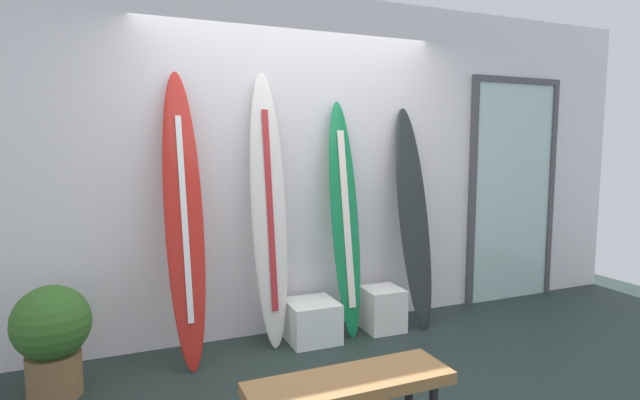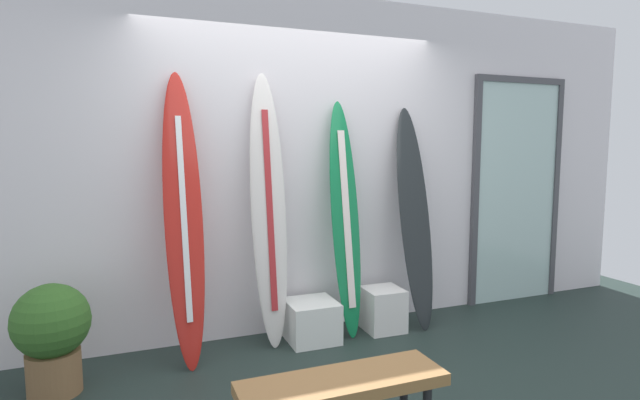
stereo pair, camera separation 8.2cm
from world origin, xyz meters
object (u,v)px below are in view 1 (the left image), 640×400
object	(u,v)px
surfboard_crimson	(184,220)
display_block_left	(382,309)
surfboard_charcoal	(414,218)
glass_door	(513,187)
surfboard_emerald	(345,220)
bench	(350,390)
surfboard_ivory	(269,211)
potted_plant	(52,334)
display_block_center	(312,321)

from	to	relation	value
surfboard_crimson	display_block_left	bearing A→B (deg)	-0.40
surfboard_charcoal	glass_door	xyz separation A→B (m)	(1.32, 0.23, 0.21)
surfboard_emerald	display_block_left	bearing A→B (deg)	-12.30
surfboard_crimson	display_block_left	distance (m)	1.83
surfboard_emerald	display_block_left	world-z (taller)	surfboard_emerald
glass_door	bench	xyz separation A→B (m)	(-2.71, -1.82, -0.75)
display_block_left	surfboard_charcoal	bearing A→B (deg)	8.04
surfboard_ivory	glass_door	size ratio (longest dim) A/B	0.96
surfboard_crimson	display_block_left	world-z (taller)	surfboard_crimson
surfboard_charcoal	surfboard_crimson	bearing A→B (deg)	-178.98
glass_door	bench	bearing A→B (deg)	-146.17
surfboard_emerald	bench	distance (m)	1.86
surfboard_crimson	glass_door	xyz separation A→B (m)	(3.27, 0.27, 0.11)
glass_door	bench	size ratio (longest dim) A/B	2.19
surfboard_ivory	surfboard_emerald	size ratio (longest dim) A/B	1.10
surfboard_ivory	display_block_left	distance (m)	1.31
display_block_left	glass_door	xyz separation A→B (m)	(1.65, 0.28, 0.97)
surfboard_emerald	display_block_left	distance (m)	0.84
surfboard_emerald	glass_door	size ratio (longest dim) A/B	0.87
display_block_left	bench	bearing A→B (deg)	-124.67
surfboard_crimson	bench	world-z (taller)	surfboard_crimson
surfboard_crimson	potted_plant	world-z (taller)	surfboard_crimson
display_block_left	potted_plant	world-z (taller)	potted_plant
surfboard_ivory	surfboard_charcoal	world-z (taller)	surfboard_ivory
surfboard_emerald	surfboard_charcoal	distance (m)	0.65
surfboard_ivory	display_block_left	size ratio (longest dim) A/B	5.93
surfboard_crimson	surfboard_ivory	bearing A→B (deg)	7.83
glass_door	surfboard_charcoal	bearing A→B (deg)	-170.07
surfboard_charcoal	glass_door	distance (m)	1.36
surfboard_emerald	display_block_center	world-z (taller)	surfboard_emerald
surfboard_emerald	display_block_center	distance (m)	0.86
display_block_left	glass_door	world-z (taller)	glass_door
surfboard_charcoal	surfboard_ivory	bearing A→B (deg)	177.55
surfboard_crimson	surfboard_ivory	distance (m)	0.66
potted_plant	bench	world-z (taller)	potted_plant
surfboard_emerald	surfboard_crimson	bearing A→B (deg)	-177.37
display_block_center	surfboard_emerald	bearing A→B (deg)	10.65
display_block_left	display_block_center	bearing A→B (deg)	179.08
surfboard_crimson	bench	xyz separation A→B (m)	(0.55, -1.55, -0.64)
surfboard_emerald	surfboard_charcoal	world-z (taller)	surfboard_emerald
display_block_center	bench	xyz separation A→B (m)	(-0.42, -1.55, 0.24)
surfboard_emerald	glass_door	xyz separation A→B (m)	(1.97, 0.21, 0.19)
potted_plant	bench	bearing A→B (deg)	-43.79
surfboard_charcoal	glass_door	world-z (taller)	glass_door
surfboard_charcoal	bench	bearing A→B (deg)	-131.22
potted_plant	surfboard_emerald	bearing A→B (deg)	7.25
surfboard_charcoal	bench	size ratio (longest dim) A/B	1.87
surfboard_ivory	surfboard_emerald	distance (m)	0.65
surfboard_ivory	potted_plant	bearing A→B (deg)	-168.58
glass_door	bench	distance (m)	3.35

